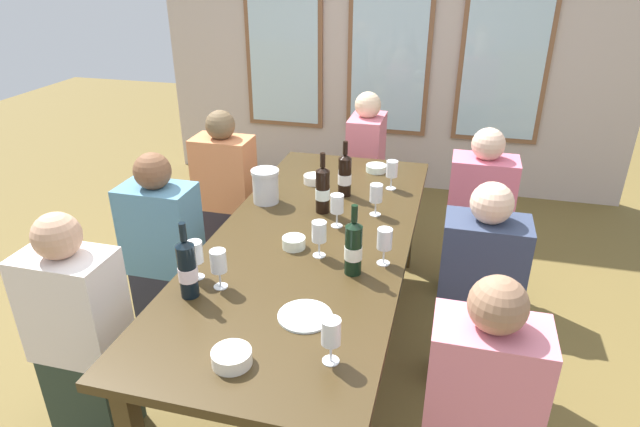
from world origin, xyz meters
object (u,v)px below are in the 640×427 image
object	(u,v)px
tasting_bowl_2	(376,168)
wine_glass_1	(319,232)
seated_person_1	(478,296)
seated_person_3	(478,221)
wine_glass_7	(337,205)
seated_person_6	(365,169)
wine_glass_2	(219,263)
white_plate_0	(305,316)
wine_glass_5	(385,240)
seated_person_2	(226,195)
wine_glass_3	(331,334)
seated_person_0	(164,255)
seated_person_5	(478,420)
tasting_bowl_1	(294,243)
seated_person_4	(81,337)
wine_bottle_2	(345,175)
wine_bottle_1	(323,189)
wine_bottle_0	(187,268)
tasting_bowl_0	(232,357)
wine_glass_6	(376,194)
metal_pitcher	(266,186)
wine_bottle_3	(353,247)
dining_table	(312,248)
tasting_bowl_3	(314,179)
wine_glass_4	(392,170)
wine_glass_0	(195,254)

from	to	relation	value
tasting_bowl_2	wine_glass_1	distance (m)	1.13
seated_person_1	seated_person_3	bearing A→B (deg)	90.00
wine_glass_1	wine_glass_7	xyz separation A→B (m)	(0.01, 0.31, -0.00)
seated_person_6	wine_glass_2	bearing A→B (deg)	-96.98
white_plate_0	tasting_bowl_2	xyz separation A→B (m)	(0.02, 1.59, 0.02)
tasting_bowl_2	wine_glass_5	size ratio (longest dim) A/B	0.76
seated_person_1	seated_person_2	world-z (taller)	same
seated_person_1	seated_person_6	size ratio (longest dim) A/B	1.00
wine_glass_3	seated_person_0	xyz separation A→B (m)	(-1.12, 0.83, -0.33)
seated_person_3	seated_person_5	size ratio (longest dim) A/B	1.00
tasting_bowl_1	tasting_bowl_2	bearing A→B (deg)	78.61
seated_person_4	seated_person_6	distance (m)	2.41
wine_bottle_2	wine_glass_5	distance (m)	0.77
wine_bottle_1	tasting_bowl_1	bearing A→B (deg)	-94.65
wine_bottle_0	wine_glass_7	xyz separation A→B (m)	(0.44, 0.76, -0.01)
wine_glass_7	seated_person_4	size ratio (longest dim) A/B	0.16
wine_glass_2	wine_glass_7	distance (m)	0.75
tasting_bowl_0	wine_bottle_1	bearing A→B (deg)	89.93
seated_person_4	wine_glass_6	bearing A→B (deg)	44.41
metal_pitcher	wine_bottle_3	size ratio (longest dim) A/B	0.58
wine_glass_3	dining_table	bearing A→B (deg)	109.45
wine_glass_2	wine_bottle_3	bearing A→B (deg)	25.98
tasting_bowl_1	seated_person_1	xyz separation A→B (m)	(0.87, 0.13, -0.24)
wine_bottle_0	seated_person_2	world-z (taller)	seated_person_2
seated_person_1	wine_glass_5	bearing A→B (deg)	-158.83
wine_bottle_3	wine_glass_3	world-z (taller)	wine_bottle_3
wine_glass_6	seated_person_4	xyz separation A→B (m)	(-1.08, -1.06, -0.34)
wine_glass_3	seated_person_6	size ratio (longest dim) A/B	0.16
metal_pitcher	seated_person_4	xyz separation A→B (m)	(-0.46, -1.07, -0.31)
wine_bottle_3	seated_person_0	size ratio (longest dim) A/B	0.29
tasting_bowl_3	wine_glass_5	bearing A→B (deg)	-56.55
tasting_bowl_1	tasting_bowl_3	world-z (taller)	tasting_bowl_1
seated_person_3	tasting_bowl_1	bearing A→B (deg)	-132.20
wine_glass_4	seated_person_4	bearing A→B (deg)	-127.91
dining_table	wine_glass_1	world-z (taller)	wine_glass_1
metal_pitcher	seated_person_6	size ratio (longest dim) A/B	0.17
dining_table	wine_glass_5	xyz separation A→B (m)	(0.38, -0.17, 0.19)
wine_bottle_0	wine_glass_0	world-z (taller)	wine_bottle_0
seated_person_0	seated_person_3	xyz separation A→B (m)	(1.64, 0.86, 0.00)
wine_bottle_3	wine_bottle_1	bearing A→B (deg)	116.41
wine_glass_5	seated_person_1	size ratio (longest dim) A/B	0.16
white_plate_0	wine_glass_5	bearing A→B (deg)	63.87
wine_glass_5	seated_person_1	xyz separation A→B (m)	(0.44, 0.17, -0.34)
white_plate_0	tasting_bowl_2	bearing A→B (deg)	89.40
tasting_bowl_3	tasting_bowl_1	bearing A→B (deg)	-81.64
wine_glass_6	wine_bottle_3	bearing A→B (deg)	-90.07
seated_person_5	seated_person_6	xyz separation A→B (m)	(-0.82, 2.31, 0.00)
seated_person_0	seated_person_6	world-z (taller)	same
tasting_bowl_3	wine_glass_4	xyz separation A→B (m)	(0.46, 0.03, 0.10)
wine_glass_2	wine_glass_3	size ratio (longest dim) A/B	1.00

